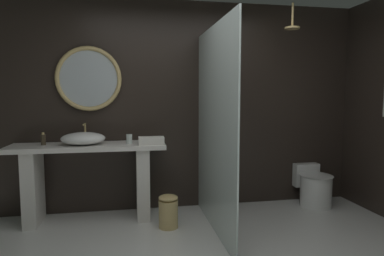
{
  "coord_description": "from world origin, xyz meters",
  "views": [
    {
      "loc": [
        -0.63,
        -2.36,
        1.45
      ],
      "look_at": [
        -0.01,
        0.98,
        1.11
      ],
      "focal_mm": 31.56,
      "sensor_mm": 36.0,
      "label": 1
    }
  ],
  "objects_px": {
    "waste_bin": "(168,211)",
    "toilet": "(314,187)",
    "folded_hand_towel": "(151,141)",
    "rain_shower_head": "(292,25)",
    "soap_dispenser": "(43,139)",
    "vessel_sink": "(83,138)",
    "round_wall_mirror": "(89,79)",
    "tumbler_cup": "(129,139)"
  },
  "relations": [
    {
      "from": "vessel_sink",
      "to": "round_wall_mirror",
      "type": "height_order",
      "value": "round_wall_mirror"
    },
    {
      "from": "tumbler_cup",
      "to": "soap_dispenser",
      "type": "distance_m",
      "value": 0.95
    },
    {
      "from": "vessel_sink",
      "to": "tumbler_cup",
      "type": "bearing_deg",
      "value": -0.27
    },
    {
      "from": "rain_shower_head",
      "to": "round_wall_mirror",
      "type": "bearing_deg",
      "value": 168.92
    },
    {
      "from": "tumbler_cup",
      "to": "round_wall_mirror",
      "type": "relative_size",
      "value": 0.14
    },
    {
      "from": "vessel_sink",
      "to": "waste_bin",
      "type": "distance_m",
      "value": 1.25
    },
    {
      "from": "rain_shower_head",
      "to": "waste_bin",
      "type": "bearing_deg",
      "value": -173.34
    },
    {
      "from": "toilet",
      "to": "waste_bin",
      "type": "xyz_separation_m",
      "value": [
        -1.96,
        -0.4,
        -0.06
      ]
    },
    {
      "from": "tumbler_cup",
      "to": "toilet",
      "type": "relative_size",
      "value": 0.19
    },
    {
      "from": "vessel_sink",
      "to": "folded_hand_towel",
      "type": "xyz_separation_m",
      "value": [
        0.75,
        -0.13,
        -0.03
      ]
    },
    {
      "from": "toilet",
      "to": "folded_hand_towel",
      "type": "xyz_separation_m",
      "value": [
        -2.12,
        -0.16,
        0.69
      ]
    },
    {
      "from": "vessel_sink",
      "to": "tumbler_cup",
      "type": "height_order",
      "value": "vessel_sink"
    },
    {
      "from": "tumbler_cup",
      "to": "soap_dispenser",
      "type": "height_order",
      "value": "soap_dispenser"
    },
    {
      "from": "tumbler_cup",
      "to": "folded_hand_towel",
      "type": "xyz_separation_m",
      "value": [
        0.24,
        -0.13,
        -0.01
      ]
    },
    {
      "from": "soap_dispenser",
      "to": "tumbler_cup",
      "type": "bearing_deg",
      "value": -3.15
    },
    {
      "from": "soap_dispenser",
      "to": "round_wall_mirror",
      "type": "relative_size",
      "value": 0.19
    },
    {
      "from": "soap_dispenser",
      "to": "folded_hand_towel",
      "type": "distance_m",
      "value": 1.2
    },
    {
      "from": "toilet",
      "to": "waste_bin",
      "type": "height_order",
      "value": "toilet"
    },
    {
      "from": "vessel_sink",
      "to": "folded_hand_towel",
      "type": "distance_m",
      "value": 0.77
    },
    {
      "from": "rain_shower_head",
      "to": "waste_bin",
      "type": "height_order",
      "value": "rain_shower_head"
    },
    {
      "from": "waste_bin",
      "to": "folded_hand_towel",
      "type": "relative_size",
      "value": 1.28
    },
    {
      "from": "waste_bin",
      "to": "vessel_sink",
      "type": "bearing_deg",
      "value": 157.94
    },
    {
      "from": "rain_shower_head",
      "to": "vessel_sink",
      "type": "bearing_deg",
      "value": 175.25
    },
    {
      "from": "soap_dispenser",
      "to": "rain_shower_head",
      "type": "bearing_deg",
      "value": -5.02
    },
    {
      "from": "tumbler_cup",
      "to": "waste_bin",
      "type": "bearing_deg",
      "value": -42.26
    },
    {
      "from": "tumbler_cup",
      "to": "folded_hand_towel",
      "type": "height_order",
      "value": "tumbler_cup"
    },
    {
      "from": "vessel_sink",
      "to": "round_wall_mirror",
      "type": "relative_size",
      "value": 0.63
    },
    {
      "from": "rain_shower_head",
      "to": "soap_dispenser",
      "type": "bearing_deg",
      "value": 174.98
    },
    {
      "from": "rain_shower_head",
      "to": "folded_hand_towel",
      "type": "bearing_deg",
      "value": 177.62
    },
    {
      "from": "vessel_sink",
      "to": "tumbler_cup",
      "type": "relative_size",
      "value": 4.49
    },
    {
      "from": "soap_dispenser",
      "to": "waste_bin",
      "type": "relative_size",
      "value": 0.39
    },
    {
      "from": "round_wall_mirror",
      "to": "waste_bin",
      "type": "distance_m",
      "value": 1.8
    },
    {
      "from": "rain_shower_head",
      "to": "toilet",
      "type": "distance_m",
      "value": 2.07
    },
    {
      "from": "rain_shower_head",
      "to": "toilet",
      "type": "height_order",
      "value": "rain_shower_head"
    },
    {
      "from": "folded_hand_towel",
      "to": "rain_shower_head",
      "type": "bearing_deg",
      "value": -2.38
    },
    {
      "from": "toilet",
      "to": "folded_hand_towel",
      "type": "height_order",
      "value": "folded_hand_towel"
    },
    {
      "from": "folded_hand_towel",
      "to": "toilet",
      "type": "bearing_deg",
      "value": 4.43
    },
    {
      "from": "soap_dispenser",
      "to": "toilet",
      "type": "relative_size",
      "value": 0.25
    },
    {
      "from": "tumbler_cup",
      "to": "waste_bin",
      "type": "height_order",
      "value": "tumbler_cup"
    },
    {
      "from": "round_wall_mirror",
      "to": "tumbler_cup",
      "type": "bearing_deg",
      "value": -29.69
    },
    {
      "from": "waste_bin",
      "to": "toilet",
      "type": "bearing_deg",
      "value": 11.67
    },
    {
      "from": "toilet",
      "to": "tumbler_cup",
      "type": "bearing_deg",
      "value": -179.12
    }
  ]
}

